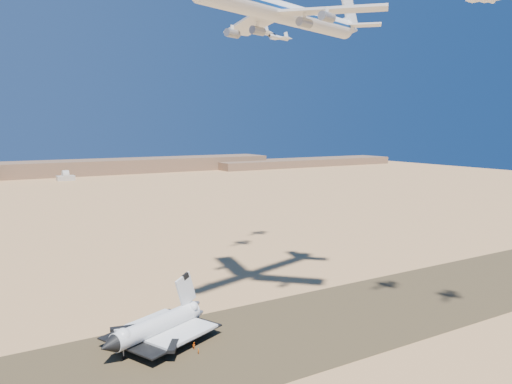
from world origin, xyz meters
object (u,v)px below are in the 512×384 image
crew_b (194,346)px  crew_c (188,341)px  crew_a (198,351)px  chase_jet_d (258,31)px  chase_jet_e (278,37)px  shuttle (157,328)px  carrier_747 (279,12)px

crew_b → crew_c: bearing=-22.2°
crew_a → chase_jet_d: 122.37m
crew_c → chase_jet_e: 136.87m
shuttle → chase_jet_d: size_ratio=2.32×
carrier_747 → chase_jet_d: size_ratio=4.97×
carrier_747 → crew_c: carrier_747 is taller
chase_jet_e → crew_c: bearing=-156.8°
crew_b → crew_c: (-0.12, 3.72, -0.04)m
crew_a → crew_c: crew_c is taller
crew_b → crew_c: crew_b is taller
crew_a → chase_jet_e: (71.47, 70.72, 98.07)m
carrier_747 → chase_jet_e: 75.88m
crew_a → crew_b: crew_b is taller
crew_a → crew_b: size_ratio=0.85×
shuttle → carrier_747: (37.41, -4.35, 88.11)m
shuttle → crew_b: size_ratio=19.01×
shuttle → chase_jet_d: chase_jet_d is taller
crew_b → chase_jet_d: 120.66m
crew_c → crew_a: bearing=133.3°
chase_jet_e → crew_b: bearing=-155.2°
shuttle → crew_c: (7.41, -4.62, -3.77)m
shuttle → carrier_747: 95.82m
carrier_747 → crew_b: (-29.88, -3.99, -91.85)m
shuttle → carrier_747: size_ratio=0.47×
carrier_747 → chase_jet_d: 52.51m
shuttle → crew_a: size_ratio=22.49×
chase_jet_d → crew_c: bearing=-160.0°
chase_jet_d → crew_a: bearing=-156.1°
crew_b → chase_jet_d: chase_jet_d is taller
crew_c → chase_jet_e: size_ratio=0.12×
shuttle → crew_b: shuttle is taller
shuttle → chase_jet_d: 117.88m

